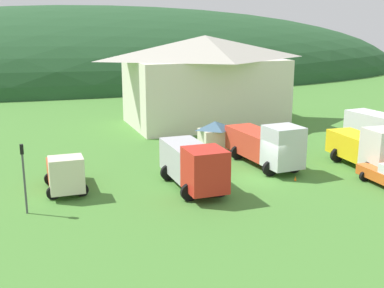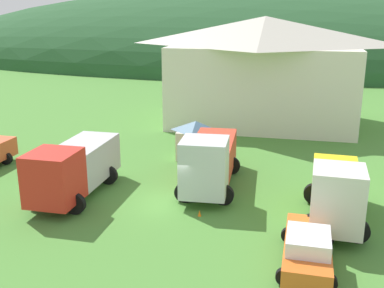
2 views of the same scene
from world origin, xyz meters
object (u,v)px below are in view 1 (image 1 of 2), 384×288
(tow_truck_silver, at_px, (266,144))
(traffic_cone_near_pickup, at_px, (295,181))
(flatbed_truck_yellow, at_px, (367,147))
(traffic_light_west, at_px, (24,172))
(play_shed_cream, at_px, (215,136))
(light_truck_cream, at_px, (65,173))
(crane_truck_red, at_px, (194,163))
(depot_building, at_px, (205,79))

(tow_truck_silver, relative_size, traffic_cone_near_pickup, 12.53)
(flatbed_truck_yellow, xyz_separation_m, traffic_cone_near_pickup, (-6.49, -0.63, -1.70))
(traffic_light_west, xyz_separation_m, traffic_cone_near_pickup, (17.78, -0.21, -2.52))
(play_shed_cream, relative_size, light_truck_cream, 0.53)
(crane_truck_red, bearing_deg, play_shed_cream, 148.82)
(traffic_cone_near_pickup, bearing_deg, light_truck_cream, 167.75)
(traffic_light_west, bearing_deg, light_truck_cream, 50.57)
(flatbed_truck_yellow, bearing_deg, light_truck_cream, -94.42)
(light_truck_cream, distance_m, traffic_light_west, 4.21)
(light_truck_cream, relative_size, traffic_cone_near_pickup, 7.80)
(depot_building, relative_size, light_truck_cream, 3.37)
(play_shed_cream, height_order, flatbed_truck_yellow, flatbed_truck_yellow)
(depot_building, height_order, traffic_cone_near_pickup, depot_building)
(light_truck_cream, bearing_deg, tow_truck_silver, 93.69)
(traffic_cone_near_pickup, bearing_deg, play_shed_cream, 103.51)
(traffic_light_west, bearing_deg, traffic_cone_near_pickup, -0.66)
(play_shed_cream, relative_size, tow_truck_silver, 0.33)
(depot_building, xyz_separation_m, traffic_cone_near_pickup, (-1.39, -20.53, -4.85))
(play_shed_cream, height_order, light_truck_cream, play_shed_cream)
(depot_building, xyz_separation_m, traffic_light_west, (-19.17, -20.32, -2.33))
(play_shed_cream, xyz_separation_m, traffic_light_west, (-15.57, -8.97, 1.16))
(depot_building, bearing_deg, play_shed_cream, -107.59)
(crane_truck_red, bearing_deg, flatbed_truck_yellow, 88.97)
(depot_building, relative_size, traffic_light_west, 4.13)
(crane_truck_red, distance_m, flatbed_truck_yellow, 13.73)
(play_shed_cream, relative_size, crane_truck_red, 0.37)
(traffic_light_west, bearing_deg, tow_truck_silver, 11.84)
(crane_truck_red, relative_size, traffic_light_west, 1.75)
(tow_truck_silver, bearing_deg, depot_building, 171.02)
(play_shed_cream, height_order, traffic_light_west, traffic_light_west)
(flatbed_truck_yellow, bearing_deg, tow_truck_silver, -113.20)
(depot_building, relative_size, tow_truck_silver, 2.10)
(crane_truck_red, distance_m, traffic_cone_near_pickup, 7.50)
(depot_building, relative_size, traffic_cone_near_pickup, 26.33)
(light_truck_cream, bearing_deg, traffic_cone_near_pickup, 79.24)
(light_truck_cream, distance_m, crane_truck_red, 8.35)
(flatbed_truck_yellow, distance_m, traffic_light_west, 24.28)
(traffic_cone_near_pickup, bearing_deg, depot_building, 86.12)
(traffic_light_west, relative_size, traffic_cone_near_pickup, 6.37)
(crane_truck_red, relative_size, flatbed_truck_yellow, 1.07)
(flatbed_truck_yellow, xyz_separation_m, traffic_light_west, (-24.27, -0.43, 0.82))
(light_truck_cream, xyz_separation_m, tow_truck_silver, (14.99, 0.57, 0.48))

